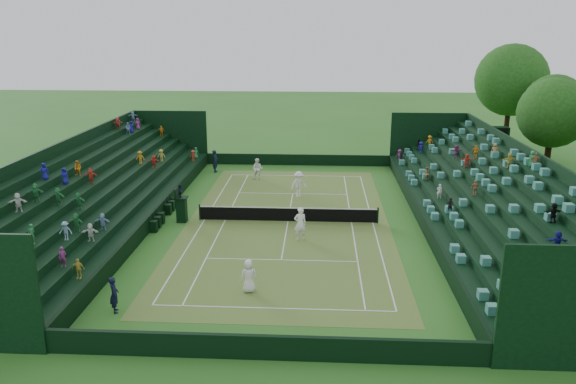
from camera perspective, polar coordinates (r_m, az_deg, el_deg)
name	(u,v)px	position (r m, az deg, el deg)	size (l,w,h in m)	color
ground	(288,221)	(36.53, 0.00, -3.01)	(160.00, 160.00, 0.00)	#2A6520
court_surface	(288,221)	(36.53, 0.00, -3.01)	(12.97, 26.77, 0.01)	#397E2A
perimeter_wall_north	(298,160)	(51.66, 0.99, 3.30)	(17.17, 0.20, 1.00)	black
perimeter_wall_south	(264,347)	(21.92, -2.42, -15.49)	(17.17, 0.20, 1.00)	black
perimeter_wall_east	(420,217)	(36.90, 13.28, -2.44)	(0.20, 31.77, 1.00)	black
perimeter_wall_west	(159,212)	(37.78, -12.97, -1.98)	(0.20, 31.77, 1.00)	black
north_grandstand	(488,202)	(37.56, 19.67, -0.96)	(6.60, 32.00, 4.90)	black
south_grandstand	(95,196)	(38.85, -18.99, -0.35)	(6.60, 32.00, 4.90)	black
tennis_net	(288,214)	(36.36, 0.00, -2.23)	(11.67, 0.10, 1.06)	black
scoreboard_tower	(497,133)	(53.60, 20.43, 5.63)	(2.00, 1.00, 3.70)	black
umpire_chair	(181,206)	(36.84, -10.78, -1.41)	(0.79, 0.79, 2.48)	black
courtside_chairs	(164,213)	(37.82, -12.47, -2.11)	(0.47, 5.45, 1.03)	black
player_near_west	(249,276)	(26.83, -4.00, -8.52)	(0.79, 0.52, 1.62)	white
player_near_east	(300,224)	(33.07, 1.25, -3.24)	(0.74, 0.49, 2.03)	white
player_far_west	(258,169)	(46.59, -3.10, 2.35)	(0.87, 0.68, 1.79)	white
player_far_east	(299,184)	(41.65, 1.10, 0.80)	(1.25, 0.72, 1.94)	white
line_judge_north	(215,161)	(49.38, -7.40, 3.13)	(0.71, 0.47, 1.96)	black
line_judge_south	(114,295)	(26.11, -17.24, -9.93)	(0.61, 0.40, 1.67)	black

